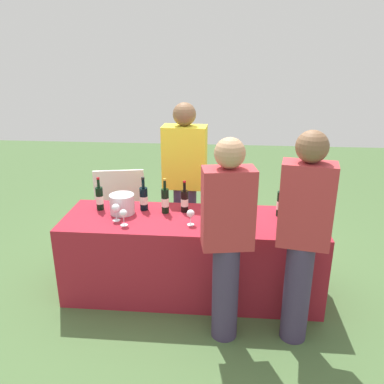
# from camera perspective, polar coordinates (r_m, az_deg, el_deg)

# --- Properties ---
(ground_plane) EXTENTS (12.00, 12.00, 0.00)m
(ground_plane) POSITION_cam_1_polar(r_m,az_deg,el_deg) (3.92, 0.00, -13.87)
(ground_plane) COLOR #476638
(tasting_table) EXTENTS (2.30, 0.73, 0.75)m
(tasting_table) POSITION_cam_1_polar(r_m,az_deg,el_deg) (3.72, 0.00, -9.08)
(tasting_table) COLOR maroon
(tasting_table) RESTS_ON ground_plane
(wine_bottle_0) EXTENTS (0.07, 0.07, 0.31)m
(wine_bottle_0) POSITION_cam_1_polar(r_m,az_deg,el_deg) (3.80, -13.05, -0.86)
(wine_bottle_0) COLOR black
(wine_bottle_0) RESTS_ON tasting_table
(wine_bottle_1) EXTENTS (0.07, 0.07, 0.32)m
(wine_bottle_1) POSITION_cam_1_polar(r_m,az_deg,el_deg) (3.72, -6.90, -0.91)
(wine_bottle_1) COLOR black
(wine_bottle_1) RESTS_ON tasting_table
(wine_bottle_2) EXTENTS (0.07, 0.07, 0.33)m
(wine_bottle_2) POSITION_cam_1_polar(r_m,az_deg,el_deg) (3.64, -3.86, -1.22)
(wine_bottle_2) COLOR black
(wine_bottle_2) RESTS_ON tasting_table
(wine_bottle_3) EXTENTS (0.07, 0.07, 0.30)m
(wine_bottle_3) POSITION_cam_1_polar(r_m,az_deg,el_deg) (3.66, -1.07, -1.26)
(wine_bottle_3) COLOR black
(wine_bottle_3) RESTS_ON tasting_table
(wine_bottle_4) EXTENTS (0.07, 0.07, 0.30)m
(wine_bottle_4) POSITION_cam_1_polar(r_m,az_deg,el_deg) (3.56, 2.64, -1.85)
(wine_bottle_4) COLOR black
(wine_bottle_4) RESTS_ON tasting_table
(wine_bottle_5) EXTENTS (0.08, 0.08, 0.32)m
(wine_bottle_5) POSITION_cam_1_polar(r_m,az_deg,el_deg) (3.65, 12.58, -1.62)
(wine_bottle_5) COLOR black
(wine_bottle_5) RESTS_ON tasting_table
(wine_bottle_6) EXTENTS (0.07, 0.07, 0.31)m
(wine_bottle_6) POSITION_cam_1_polar(r_m,az_deg,el_deg) (3.68, 14.40, -1.65)
(wine_bottle_6) COLOR black
(wine_bottle_6) RESTS_ON tasting_table
(wine_glass_0) EXTENTS (0.08, 0.08, 0.15)m
(wine_glass_0) POSITION_cam_1_polar(r_m,az_deg,el_deg) (3.53, -10.83, -2.37)
(wine_glass_0) COLOR silver
(wine_glass_0) RESTS_ON tasting_table
(wine_glass_1) EXTENTS (0.07, 0.07, 0.15)m
(wine_glass_1) POSITION_cam_1_polar(r_m,az_deg,el_deg) (3.43, -9.76, -3.11)
(wine_glass_1) COLOR silver
(wine_glass_1) RESTS_ON tasting_table
(wine_glass_2) EXTENTS (0.07, 0.07, 0.14)m
(wine_glass_2) POSITION_cam_1_polar(r_m,az_deg,el_deg) (3.39, -0.13, -3.18)
(wine_glass_2) COLOR silver
(wine_glass_2) RESTS_ON tasting_table
(wine_glass_3) EXTENTS (0.07, 0.07, 0.15)m
(wine_glass_3) POSITION_cam_1_polar(r_m,az_deg,el_deg) (3.40, 1.85, -3.05)
(wine_glass_3) COLOR silver
(wine_glass_3) RESTS_ON tasting_table
(wine_glass_4) EXTENTS (0.07, 0.07, 0.14)m
(wine_glass_4) POSITION_cam_1_polar(r_m,az_deg,el_deg) (3.33, 5.20, -3.63)
(wine_glass_4) COLOR silver
(wine_glass_4) RESTS_ON tasting_table
(wine_glass_5) EXTENTS (0.07, 0.07, 0.14)m
(wine_glass_5) POSITION_cam_1_polar(r_m,az_deg,el_deg) (3.34, 7.62, -3.71)
(wine_glass_5) COLOR silver
(wine_glass_5) RESTS_ON tasting_table
(ice_bucket) EXTENTS (0.23, 0.23, 0.18)m
(ice_bucket) POSITION_cam_1_polar(r_m,az_deg,el_deg) (3.69, -9.94, -1.68)
(ice_bucket) COLOR silver
(ice_bucket) RESTS_ON tasting_table
(server_pouring) EXTENTS (0.44, 0.25, 1.69)m
(server_pouring) POSITION_cam_1_polar(r_m,az_deg,el_deg) (4.07, -1.03, 1.74)
(server_pouring) COLOR #3F3351
(server_pouring) RESTS_ON ground_plane
(guest_0) EXTENTS (0.40, 0.26, 1.62)m
(guest_0) POSITION_cam_1_polar(r_m,az_deg,el_deg) (2.95, 5.03, -6.24)
(guest_0) COLOR #3F3351
(guest_0) RESTS_ON ground_plane
(guest_1) EXTENTS (0.40, 0.27, 1.67)m
(guest_1) POSITION_cam_1_polar(r_m,az_deg,el_deg) (3.01, 15.56, -5.65)
(guest_1) COLOR #3F3351
(guest_1) RESTS_ON ground_plane
(menu_board) EXTENTS (0.55, 0.14, 0.90)m
(menu_board) POSITION_cam_1_polar(r_m,az_deg,el_deg) (4.64, -10.16, -2.24)
(menu_board) COLOR white
(menu_board) RESTS_ON ground_plane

